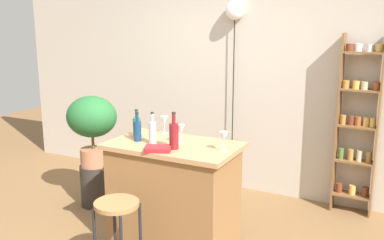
# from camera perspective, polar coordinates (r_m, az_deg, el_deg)

# --- Properties ---
(back_wall) EXTENTS (6.40, 0.10, 2.80)m
(back_wall) POSITION_cam_1_polar(r_m,az_deg,el_deg) (5.13, 6.68, 6.24)
(back_wall) COLOR #BCB2A3
(back_wall) RESTS_ON ground
(kitchen_counter) EXTENTS (1.12, 0.66, 0.96)m
(kitchen_counter) POSITION_cam_1_polar(r_m,az_deg,el_deg) (3.90, -2.36, -9.81)
(kitchen_counter) COLOR olive
(kitchen_counter) RESTS_ON ground
(bar_stool) EXTENTS (0.34, 0.34, 0.64)m
(bar_stool) POSITION_cam_1_polar(r_m,az_deg,el_deg) (3.49, -9.69, -12.88)
(bar_stool) COLOR black
(bar_stool) RESTS_ON ground
(spice_shelf) EXTENTS (0.40, 0.18, 1.86)m
(spice_shelf) POSITION_cam_1_polar(r_m,az_deg,el_deg) (4.76, 20.73, -0.45)
(spice_shelf) COLOR brown
(spice_shelf) RESTS_ON ground
(plant_stool) EXTENTS (0.31, 0.31, 0.45)m
(plant_stool) POSITION_cam_1_polar(r_m,az_deg,el_deg) (4.95, -12.47, -8.28)
(plant_stool) COLOR #2D2823
(plant_stool) RESTS_ON ground
(potted_plant) EXTENTS (0.55, 0.49, 0.76)m
(potted_plant) POSITION_cam_1_polar(r_m,az_deg,el_deg) (4.74, -12.89, -0.17)
(potted_plant) COLOR #A86B4C
(potted_plant) RESTS_ON plant_stool
(bottle_sauce_amber) EXTENTS (0.06, 0.06, 0.28)m
(bottle_sauce_amber) POSITION_cam_1_polar(r_m,az_deg,el_deg) (3.72, -5.15, -1.57)
(bottle_sauce_amber) COLOR #B2B2B7
(bottle_sauce_amber) RESTS_ON kitchen_counter
(bottle_soda_blue) EXTENTS (0.07, 0.07, 0.26)m
(bottle_soda_blue) POSITION_cam_1_polar(r_m,az_deg,el_deg) (3.83, -7.10, -1.32)
(bottle_soda_blue) COLOR navy
(bottle_soda_blue) RESTS_ON kitchen_counter
(bottle_olive_oil) EXTENTS (0.07, 0.07, 0.25)m
(bottle_olive_oil) POSITION_cam_1_polar(r_m,az_deg,el_deg) (3.98, -7.18, -0.83)
(bottle_olive_oil) COLOR #236638
(bottle_olive_oil) RESTS_ON kitchen_counter
(bottle_wine_red) EXTENTS (0.08, 0.08, 0.31)m
(bottle_wine_red) POSITION_cam_1_polar(r_m,az_deg,el_deg) (3.57, -2.37, -1.97)
(bottle_wine_red) COLOR maroon
(bottle_wine_red) RESTS_ON kitchen_counter
(wine_glass_left) EXTENTS (0.07, 0.07, 0.16)m
(wine_glass_left) POSITION_cam_1_polar(r_m,az_deg,el_deg) (4.05, -3.63, -0.17)
(wine_glass_left) COLOR silver
(wine_glass_left) RESTS_ON kitchen_counter
(wine_glass_center) EXTENTS (0.07, 0.07, 0.16)m
(wine_glass_center) POSITION_cam_1_polar(r_m,az_deg,el_deg) (3.72, -1.47, -1.32)
(wine_glass_center) COLOR silver
(wine_glass_center) RESTS_ON kitchen_counter
(wine_glass_right) EXTENTS (0.07, 0.07, 0.16)m
(wine_glass_right) POSITION_cam_1_polar(r_m,az_deg,el_deg) (3.50, 4.17, -2.27)
(wine_glass_right) COLOR silver
(wine_glass_right) RESTS_ON kitchen_counter
(cookbook) EXTENTS (0.25, 0.22, 0.03)m
(cookbook) POSITION_cam_1_polar(r_m,az_deg,el_deg) (3.54, -4.46, -3.74)
(cookbook) COLOR maroon
(cookbook) RESTS_ON kitchen_counter
(pendant_globe_light) EXTENTS (0.21, 0.21, 2.19)m
(pendant_globe_light) POSITION_cam_1_polar(r_m,az_deg,el_deg) (5.02, 5.59, 13.62)
(pendant_globe_light) COLOR black
(pendant_globe_light) RESTS_ON ground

